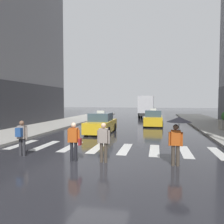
{
  "coord_description": "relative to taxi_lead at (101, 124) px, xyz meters",
  "views": [
    {
      "loc": [
        2.42,
        -8.35,
        2.55
      ],
      "look_at": [
        -0.99,
        8.0,
        1.72
      ],
      "focal_mm": 34.72,
      "sensor_mm": 36.0,
      "label": 1
    }
  ],
  "objects": [
    {
      "name": "pedestrian_plain_coat",
      "position": [
        2.24,
        -8.17,
        0.21
      ],
      "size": [
        0.55,
        0.24,
        1.65
      ],
      "color": "#473D33",
      "rests_on": "ground"
    },
    {
      "name": "pedestrian_with_handbag",
      "position": [
        0.97,
        -8.26,
        0.21
      ],
      "size": [
        0.6,
        0.24,
        1.65
      ],
      "color": "black",
      "rests_on": "ground"
    },
    {
      "name": "pedestrian_with_umbrella",
      "position": [
        5.21,
        -8.08,
        0.79
      ],
      "size": [
        0.96,
        0.96,
        1.94
      ],
      "color": "#473D33",
      "rests_on": "ground"
    },
    {
      "name": "crosswalk_markings",
      "position": [
        1.99,
        -5.49,
        -0.72
      ],
      "size": [
        11.3,
        2.8,
        0.01
      ],
      "color": "silver",
      "rests_on": "ground"
    },
    {
      "name": "box_truck",
      "position": [
        2.78,
        17.71,
        1.13
      ],
      "size": [
        2.29,
        7.55,
        3.35
      ],
      "color": "#2D2D2D",
      "rests_on": "ground"
    },
    {
      "name": "pedestrian_with_backpack",
      "position": [
        -1.73,
        -7.96,
        0.25
      ],
      "size": [
        0.55,
        0.43,
        1.65
      ],
      "color": "#333338",
      "rests_on": "ground"
    },
    {
      "name": "taxi_lead",
      "position": [
        0.0,
        0.0,
        0.0
      ],
      "size": [
        1.98,
        4.56,
        1.8
      ],
      "color": "gold",
      "rests_on": "ground"
    },
    {
      "name": "taxi_second",
      "position": [
        4.04,
        6.16,
        0.0
      ],
      "size": [
        1.94,
        4.55,
        1.8
      ],
      "color": "gold",
      "rests_on": "ground"
    },
    {
      "name": "ground_plane",
      "position": [
        1.99,
        -8.49,
        -0.72
      ],
      "size": [
        160.0,
        160.0,
        0.0
      ],
      "primitive_type": "plane",
      "color": "#26262B"
    }
  ]
}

